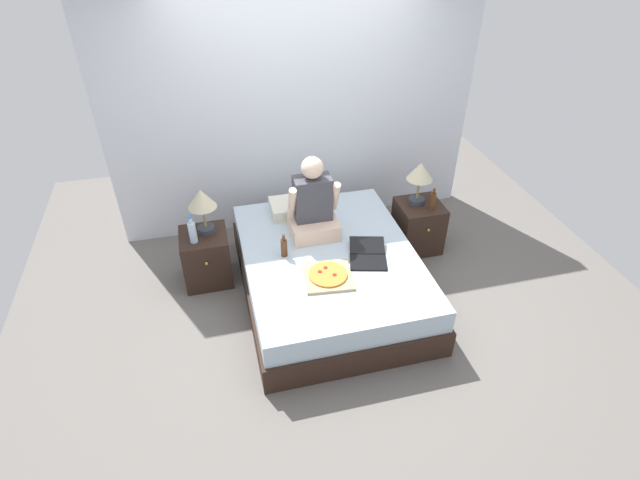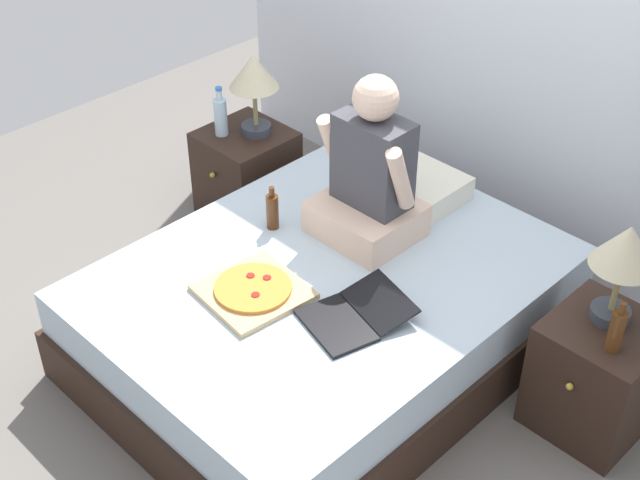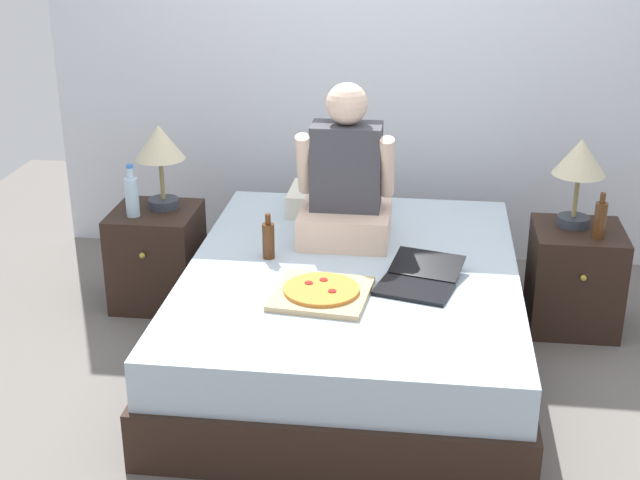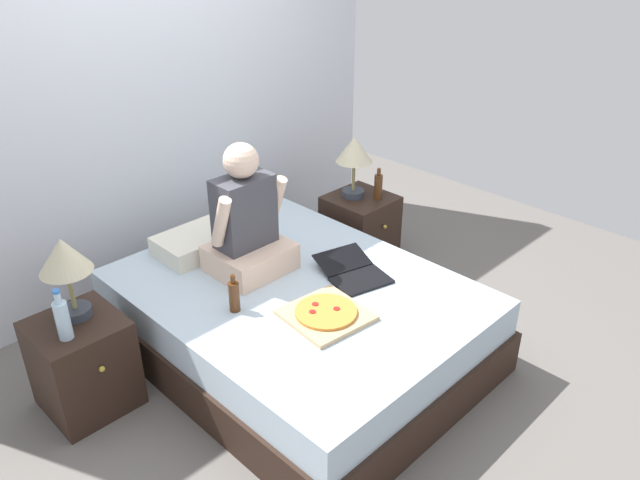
{
  "view_description": "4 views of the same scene",
  "coord_description": "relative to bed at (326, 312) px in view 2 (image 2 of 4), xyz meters",
  "views": [
    {
      "loc": [
        -0.95,
        -3.44,
        3.21
      ],
      "look_at": [
        -0.14,
        -0.19,
        0.77
      ],
      "focal_mm": 28.0,
      "sensor_mm": 36.0,
      "label": 1
    },
    {
      "loc": [
        2.14,
        -2.18,
        2.89
      ],
      "look_at": [
        -0.01,
        -0.03,
        0.65
      ],
      "focal_mm": 50.0,
      "sensor_mm": 36.0,
      "label": 2
    },
    {
      "loc": [
        0.32,
        -3.76,
        2.14
      ],
      "look_at": [
        -0.13,
        -0.15,
        0.67
      ],
      "focal_mm": 50.0,
      "sensor_mm": 36.0,
      "label": 3
    },
    {
      "loc": [
        -2.04,
        -2.22,
        2.39
      ],
      "look_at": [
        0.07,
        -0.12,
        0.79
      ],
      "focal_mm": 35.0,
      "sensor_mm": 36.0,
      "label": 4
    }
  ],
  "objects": [
    {
      "name": "nightstand_left",
      "position": [
        -1.09,
        0.49,
        0.03
      ],
      "size": [
        0.44,
        0.47,
        0.53
      ],
      "color": "black",
      "rests_on": "ground"
    },
    {
      "name": "pizza_box",
      "position": [
        -0.1,
        -0.33,
        0.26
      ],
      "size": [
        0.44,
        0.44,
        0.05
      ],
      "color": "tan",
      "rests_on": "bed"
    },
    {
      "name": "nightstand_right",
      "position": [
        1.09,
        0.49,
        0.03
      ],
      "size": [
        0.44,
        0.47,
        0.53
      ],
      "color": "black",
      "rests_on": "ground"
    },
    {
      "name": "ground_plane",
      "position": [
        0.0,
        0.0,
        -0.23
      ],
      "size": [
        5.82,
        5.82,
        0.0
      ],
      "primitive_type": "plane",
      "color": "#66605B"
    },
    {
      "name": "bed",
      "position": [
        0.0,
        0.0,
        0.0
      ],
      "size": [
        1.57,
        2.03,
        0.48
      ],
      "color": "black",
      "rests_on": "ground"
    },
    {
      "name": "lamp_on_left_nightstand",
      "position": [
        -1.05,
        0.54,
        0.62
      ],
      "size": [
        0.26,
        0.26,
        0.45
      ],
      "color": "#333842",
      "rests_on": "nightstand_left"
    },
    {
      "name": "wall_back",
      "position": [
        0.0,
        1.38,
        1.02
      ],
      "size": [
        3.82,
        0.12,
        2.5
      ],
      "primitive_type": "cube",
      "color": "silver",
      "rests_on": "ground"
    },
    {
      "name": "beer_bottle",
      "position": [
        1.16,
        0.39,
        0.39
      ],
      "size": [
        0.06,
        0.06,
        0.23
      ],
      "color": "#512D14",
      "rests_on": "nightstand_right"
    },
    {
      "name": "beer_bottle_on_bed",
      "position": [
        -0.4,
        0.06,
        0.33
      ],
      "size": [
        0.06,
        0.06,
        0.22
      ],
      "color": "#4C2811",
      "rests_on": "bed"
    },
    {
      "name": "laptop",
      "position": [
        0.31,
        -0.17,
        0.26
      ],
      "size": [
        0.41,
        0.48,
        0.07
      ],
      "color": "black",
      "rests_on": "bed"
    },
    {
      "name": "pillow",
      "position": [
        -0.14,
        0.74,
        0.3
      ],
      "size": [
        0.52,
        0.34,
        0.12
      ],
      "primitive_type": "cube",
      "color": "silver",
      "rests_on": "bed"
    },
    {
      "name": "water_bottle",
      "position": [
        -1.17,
        0.4,
        0.4
      ],
      "size": [
        0.07,
        0.07,
        0.28
      ],
      "color": "silver",
      "rests_on": "nightstand_left"
    },
    {
      "name": "person_seated",
      "position": [
        -0.07,
        0.35,
        0.53
      ],
      "size": [
        0.47,
        0.4,
        0.78
      ],
      "color": "beige",
      "rests_on": "bed"
    },
    {
      "name": "lamp_on_right_nightstand",
      "position": [
        1.06,
        0.54,
        0.62
      ],
      "size": [
        0.26,
        0.26,
        0.45
      ],
      "color": "#333842",
      "rests_on": "nightstand_right"
    }
  ]
}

